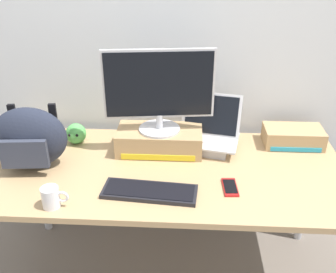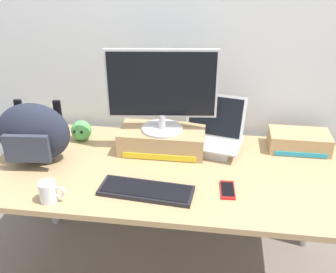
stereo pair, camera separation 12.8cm
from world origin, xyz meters
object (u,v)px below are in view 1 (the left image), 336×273
(coffee_mug, at_px, (51,197))
(external_keyboard, at_px, (150,191))
(messenger_backpack, at_px, (29,138))
(plush_toy, at_px, (76,134))
(desktop_monitor, at_px, (159,90))
(cell_phone, at_px, (230,187))
(toner_box_cyan, at_px, (293,137))
(open_laptop, at_px, (208,138))
(toner_box_yellow, at_px, (160,140))

(coffee_mug, bearing_deg, external_keyboard, 16.06)
(messenger_backpack, height_order, plush_toy, messenger_backpack)
(desktop_monitor, xyz_separation_m, coffee_mug, (-0.43, -0.52, -0.30))
(external_keyboard, xyz_separation_m, cell_phone, (0.37, 0.06, -0.01))
(toner_box_cyan, bearing_deg, cell_phone, -130.56)
(desktop_monitor, bearing_deg, toner_box_cyan, 1.54)
(open_laptop, xyz_separation_m, plush_toy, (-0.74, 0.02, -0.00))
(coffee_mug, xyz_separation_m, plush_toy, (-0.05, 0.58, 0.01))
(external_keyboard, height_order, coffee_mug, coffee_mug)
(plush_toy, relative_size, toner_box_cyan, 0.36)
(messenger_backpack, distance_m, coffee_mug, 0.40)
(external_keyboard, height_order, cell_phone, external_keyboard)
(toner_box_yellow, relative_size, external_keyboard, 1.03)
(open_laptop, height_order, external_keyboard, open_laptop)
(cell_phone, bearing_deg, open_laptop, 99.70)
(open_laptop, height_order, messenger_backpack, messenger_backpack)
(desktop_monitor, relative_size, plush_toy, 4.90)
(external_keyboard, height_order, plush_toy, plush_toy)
(toner_box_yellow, bearing_deg, cell_phone, -43.67)
(open_laptop, bearing_deg, plush_toy, -169.77)
(open_laptop, relative_size, external_keyboard, 0.82)
(cell_phone, bearing_deg, desktop_monitor, 132.95)
(messenger_backpack, bearing_deg, toner_box_yellow, 12.02)
(toner_box_yellow, relative_size, cell_phone, 3.16)
(desktop_monitor, bearing_deg, messenger_backpack, -169.90)
(open_laptop, height_order, toner_box_cyan, open_laptop)
(open_laptop, xyz_separation_m, external_keyboard, (-0.28, -0.44, -0.05))
(open_laptop, bearing_deg, cell_phone, -65.32)
(coffee_mug, bearing_deg, desktop_monitor, 50.61)
(messenger_backpack, height_order, coffee_mug, messenger_backpack)
(desktop_monitor, xyz_separation_m, toner_box_cyan, (0.74, 0.11, -0.30))
(desktop_monitor, bearing_deg, external_keyboard, -99.04)
(open_laptop, height_order, plush_toy, open_laptop)
(external_keyboard, bearing_deg, open_laptop, 62.77)
(cell_phone, distance_m, toner_box_cyan, 0.59)
(external_keyboard, xyz_separation_m, messenger_backpack, (-0.61, 0.21, 0.15))
(cell_phone, height_order, plush_toy, plush_toy)
(desktop_monitor, distance_m, messenger_backpack, 0.68)
(messenger_backpack, bearing_deg, toner_box_cyan, 7.38)
(desktop_monitor, height_order, plush_toy, desktop_monitor)
(external_keyboard, bearing_deg, toner_box_cyan, 39.12)
(open_laptop, distance_m, plush_toy, 0.74)
(toner_box_yellow, bearing_deg, messenger_backpack, -162.88)
(desktop_monitor, height_order, open_laptop, desktop_monitor)
(plush_toy, bearing_deg, toner_box_cyan, 2.29)
(desktop_monitor, relative_size, toner_box_cyan, 1.76)
(toner_box_yellow, distance_m, toner_box_cyan, 0.74)
(desktop_monitor, distance_m, cell_phone, 0.60)
(open_laptop, relative_size, plush_toy, 3.13)
(messenger_backpack, xyz_separation_m, coffee_mug, (0.20, -0.33, -0.11))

